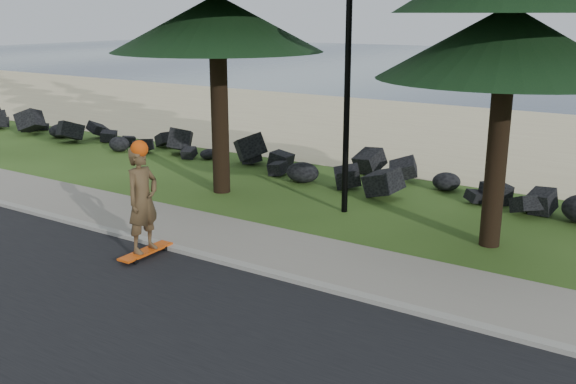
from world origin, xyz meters
name	(u,v)px	position (x,y,z in m)	size (l,w,h in m)	color
ground	(266,253)	(0.00, 0.00, 0.00)	(160.00, 160.00, 0.00)	#2D4A17
road	(78,351)	(0.00, -4.50, 0.01)	(160.00, 7.00, 0.02)	black
kerb	(238,265)	(0.00, -0.90, 0.05)	(160.00, 0.20, 0.10)	#A4A094
sidewalk	(272,248)	(0.00, 0.20, 0.04)	(160.00, 2.00, 0.08)	gray
beach_sand	(486,136)	(0.00, 14.50, 0.01)	(160.00, 15.00, 0.01)	#D0BB8B
seawall_boulders	(387,189)	(0.00, 5.60, 0.00)	(60.00, 2.40, 1.10)	black
lamp_post	(349,30)	(0.00, 3.20, 4.13)	(0.25, 0.14, 8.14)	black
skateboarder	(143,200)	(-1.79, -1.43, 1.13)	(0.49, 1.21, 2.24)	#E9510D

